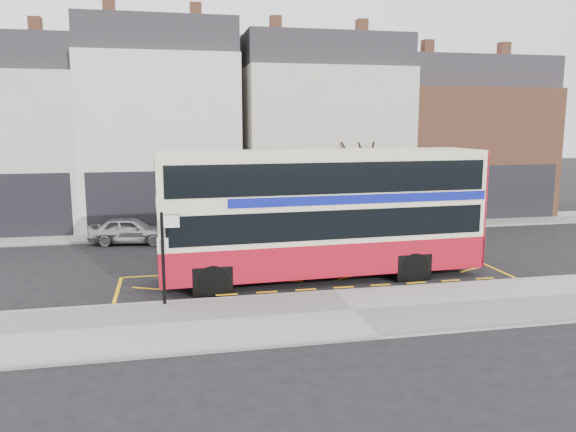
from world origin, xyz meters
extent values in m
plane|color=black|center=(0.00, 0.00, 0.00)|extent=(120.00, 120.00, 0.00)
cube|color=gray|center=(0.00, -2.30, 0.07)|extent=(40.00, 4.00, 0.15)
cube|color=gray|center=(0.00, -0.38, 0.07)|extent=(40.00, 0.15, 0.15)
cube|color=gray|center=(0.00, 11.00, 0.07)|extent=(50.00, 3.00, 0.15)
cube|color=beige|center=(-13.50, 15.00, 4.00)|extent=(8.00, 8.00, 8.00)
cube|color=#28262B|center=(-13.50, 15.00, 8.90)|extent=(8.00, 7.20, 1.80)
cube|color=brown|center=(-11.50, 14.00, 10.20)|extent=(0.60, 0.60, 1.20)
cube|color=silver|center=(-5.50, 15.00, 4.50)|extent=(8.00, 8.00, 9.00)
cube|color=#28262B|center=(-5.50, 15.00, 9.90)|extent=(8.00, 7.20, 1.80)
cube|color=brown|center=(-7.90, 14.00, 11.20)|extent=(0.60, 0.60, 1.20)
cube|color=brown|center=(-3.50, 14.00, 11.20)|extent=(0.60, 0.60, 1.20)
cube|color=black|center=(-5.50, 11.02, 1.60)|extent=(7.36, 0.06, 3.20)
cube|color=black|center=(-5.50, 11.04, 1.40)|extent=(5.60, 0.04, 2.00)
cube|color=beige|center=(3.50, 15.00, 4.25)|extent=(9.00, 8.00, 8.50)
cube|color=#28262B|center=(3.50, 15.00, 9.40)|extent=(9.00, 7.20, 1.80)
cube|color=brown|center=(0.80, 14.00, 10.70)|extent=(0.60, 0.60, 1.20)
cube|color=brown|center=(5.75, 14.00, 10.70)|extent=(0.60, 0.60, 1.20)
cube|color=#167E47|center=(3.50, 11.02, 1.60)|extent=(8.28, 0.06, 3.20)
cube|color=black|center=(3.50, 11.04, 1.40)|extent=(6.30, 0.04, 2.00)
cube|color=brown|center=(12.50, 15.00, 3.75)|extent=(9.00, 8.00, 7.50)
cube|color=#28262B|center=(12.50, 15.00, 8.40)|extent=(9.00, 7.20, 1.80)
cube|color=brown|center=(9.80, 14.00, 9.70)|extent=(0.60, 0.60, 1.20)
cube|color=brown|center=(14.75, 14.00, 9.70)|extent=(0.60, 0.60, 1.20)
cube|color=black|center=(12.50, 11.02, 1.60)|extent=(8.28, 0.06, 3.20)
cube|color=black|center=(12.50, 11.04, 1.40)|extent=(6.30, 0.04, 2.00)
cube|color=beige|center=(0.11, 1.67, 2.48)|extent=(11.58, 3.03, 4.23)
cube|color=maroon|center=(0.11, 1.67, 0.94)|extent=(11.62, 3.07, 1.15)
cube|color=maroon|center=(5.84, 1.88, 2.48)|extent=(0.16, 2.65, 4.23)
cube|color=black|center=(0.11, 1.67, 2.19)|extent=(11.13, 3.07, 0.99)
cube|color=black|center=(0.11, 1.67, 3.76)|extent=(11.13, 3.07, 1.05)
cube|color=#0C168E|center=(1.16, 1.71, 3.03)|extent=(9.29, 3.00, 0.31)
cube|color=black|center=(-5.61, 1.46, 1.93)|extent=(0.15, 2.40, 1.67)
cube|color=black|center=(-5.61, 1.46, 3.76)|extent=(0.15, 2.40, 1.05)
cube|color=black|center=(-5.60, 1.46, 2.93)|extent=(0.12, 1.83, 0.37)
cube|color=beige|center=(0.11, 1.67, 4.55)|extent=(11.58, 2.93, 0.13)
cylinder|color=black|center=(-3.92, 0.34, 0.52)|extent=(1.06, 0.33, 1.05)
cylinder|color=black|center=(-4.00, 2.71, 0.52)|extent=(1.06, 0.33, 1.05)
cylinder|color=black|center=(3.19, 0.60, 0.52)|extent=(1.06, 0.33, 1.05)
cylinder|color=black|center=(3.10, 2.97, 0.52)|extent=(1.06, 0.33, 1.05)
cube|color=black|center=(-5.43, -0.59, 1.56)|extent=(0.10, 0.10, 2.81)
cube|color=white|center=(-5.15, -0.60, 2.68)|extent=(0.51, 0.06, 0.41)
cube|color=white|center=(-5.43, -0.54, 1.93)|extent=(0.33, 0.04, 0.47)
imported|color=#A5A6AA|center=(-7.03, 9.16, 0.63)|extent=(3.87, 2.06, 1.26)
imported|color=#404248|center=(-3.43, 8.38, 0.73)|extent=(4.60, 2.25, 1.45)
imported|color=silver|center=(6.42, 8.50, 0.68)|extent=(4.76, 2.09, 1.36)
cylinder|color=black|center=(4.62, 11.15, 1.08)|extent=(0.24, 0.24, 2.16)
camera|label=1|loc=(-5.17, -17.37, 5.59)|focal=35.00mm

